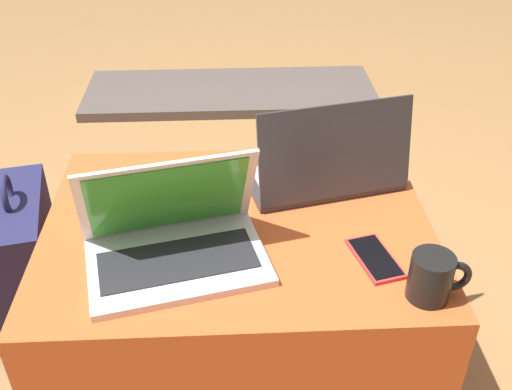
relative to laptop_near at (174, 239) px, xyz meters
name	(u,v)px	position (x,y,z in m)	size (l,w,h in m)	color
ground_plane	(240,358)	(0.13, 0.11, -0.49)	(14.00, 14.00, 0.00)	#9E7042
ottoman	(239,296)	(0.13, 0.11, -0.27)	(0.86, 0.66, 0.45)	maroon
laptop_near	(174,239)	(0.00, 0.00, 0.00)	(0.40, 0.31, 0.23)	silver
laptop_far	(324,167)	(0.34, 0.26, 0.00)	(0.41, 0.30, 0.24)	#333338
cell_phone	(375,258)	(0.41, -0.03, -0.04)	(0.10, 0.16, 0.01)	red
backpack	(24,268)	(-0.44, 0.28, -0.30)	(0.24, 0.37, 0.48)	#23234C
coffee_mug	(433,277)	(0.49, -0.14, 0.00)	(0.12, 0.08, 0.10)	black
fireplace_hearth	(231,92)	(0.13, 1.75, -0.47)	(1.40, 0.50, 0.04)	#564C47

